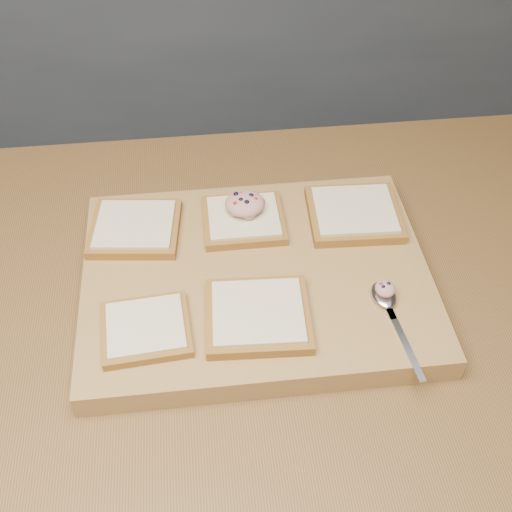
{
  "coord_description": "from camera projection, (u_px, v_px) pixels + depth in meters",
  "views": [
    {
      "loc": [
        -0.1,
        -0.56,
        1.58
      ],
      "look_at": [
        -0.03,
        0.03,
        0.97
      ],
      "focal_mm": 45.0,
      "sensor_mm": 36.0,
      "label": 1
    }
  ],
  "objects": [
    {
      "name": "bread_near_left",
      "position": [
        146.0,
        329.0,
        0.79
      ],
      "size": [
        0.12,
        0.11,
        0.02
      ],
      "color": "brown",
      "rests_on": "cutting_board"
    },
    {
      "name": "bread_far_left",
      "position": [
        135.0,
        228.0,
        0.92
      ],
      "size": [
        0.14,
        0.13,
        0.02
      ],
      "color": "brown",
      "rests_on": "cutting_board"
    },
    {
      "name": "bread_far_right",
      "position": [
        354.0,
        213.0,
        0.94
      ],
      "size": [
        0.14,
        0.13,
        0.02
      ],
      "color": "brown",
      "rests_on": "cutting_board"
    },
    {
      "name": "cutting_board",
      "position": [
        256.0,
        279.0,
        0.88
      ],
      "size": [
        0.47,
        0.36,
        0.04
      ],
      "primitive_type": "cube",
      "color": "#A48246",
      "rests_on": "island_counter"
    },
    {
      "name": "bread_near_center",
      "position": [
        258.0,
        315.0,
        0.8
      ],
      "size": [
        0.14,
        0.13,
        0.02
      ],
      "color": "brown",
      "rests_on": "cutting_board"
    },
    {
      "name": "bread_far_center",
      "position": [
        244.0,
        219.0,
        0.93
      ],
      "size": [
        0.12,
        0.11,
        0.02
      ],
      "color": "brown",
      "rests_on": "cutting_board"
    },
    {
      "name": "island_counter",
      "position": [
        275.0,
        454.0,
        1.2
      ],
      "size": [
        2.0,
        0.8,
        0.9
      ],
      "color": "slate",
      "rests_on": "ground"
    },
    {
      "name": "spoon",
      "position": [
        387.0,
        302.0,
        0.82
      ],
      "size": [
        0.04,
        0.16,
        0.01
      ],
      "color": "silver",
      "rests_on": "cutting_board"
    },
    {
      "name": "back_counter",
      "position": [
        219.0,
        61.0,
        2.18
      ],
      "size": [
        3.6,
        0.62,
        0.94
      ],
      "color": "slate",
      "rests_on": "ground"
    },
    {
      "name": "spoon_salad",
      "position": [
        385.0,
        288.0,
        0.82
      ],
      "size": [
        0.03,
        0.03,
        0.02
      ],
      "color": "tan",
      "rests_on": "spoon"
    },
    {
      "name": "tuna_salad_dollop",
      "position": [
        245.0,
        203.0,
        0.92
      ],
      "size": [
        0.06,
        0.05,
        0.03
      ],
      "color": "tan",
      "rests_on": "bread_far_center"
    }
  ]
}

